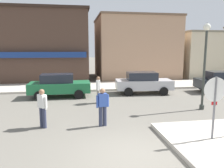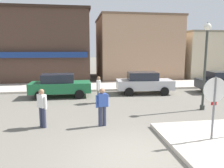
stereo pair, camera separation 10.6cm
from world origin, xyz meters
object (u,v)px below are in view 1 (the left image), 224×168
at_px(pedestrian_crossing_far, 98,89).
at_px(lamp_post, 205,54).
at_px(parked_car_second, 143,82).
at_px(parked_car_third, 223,81).
at_px(pedestrian_kerb_side, 42,107).
at_px(pedestrian_crossing_near, 103,106).
at_px(parked_car_nearest, 59,85).
at_px(stop_sign, 215,100).

bearing_deg(pedestrian_crossing_far, lamp_post, -23.00).
xyz_separation_m(parked_car_second, parked_car_third, (6.07, -0.52, 0.00)).
bearing_deg(parked_car_second, lamp_post, -68.48).
height_order(parked_car_third, pedestrian_kerb_side, pedestrian_kerb_side).
bearing_deg(parked_car_third, pedestrian_crossing_near, -149.41).
distance_m(pedestrian_crossing_near, pedestrian_kerb_side, 2.45).
distance_m(parked_car_second, pedestrian_crossing_far, 4.24).
bearing_deg(parked_car_nearest, stop_sign, -55.49).
bearing_deg(pedestrian_kerb_side, stop_sign, -22.48).
relative_size(parked_car_nearest, pedestrian_crossing_far, 2.49).
xyz_separation_m(stop_sign, parked_car_second, (0.21, 8.57, -0.71)).
distance_m(lamp_post, parked_car_third, 6.29).
distance_m(stop_sign, parked_car_third, 10.23).
bearing_deg(parked_car_nearest, pedestrian_kerb_side, -92.43).
bearing_deg(lamp_post, pedestrian_crossing_far, 157.00).
bearing_deg(stop_sign, pedestrian_crossing_near, 147.37).
xyz_separation_m(lamp_post, parked_car_second, (-1.83, 4.63, -2.15)).
relative_size(stop_sign, pedestrian_kerb_side, 1.43).
distance_m(parked_car_second, pedestrian_kerb_side, 8.68).
height_order(parked_car_third, pedestrian_crossing_far, pedestrian_crossing_far).
bearing_deg(parked_car_third, lamp_post, -135.84).
xyz_separation_m(pedestrian_crossing_near, pedestrian_kerb_side, (-2.44, 0.21, 0.00)).
height_order(lamp_post, pedestrian_kerb_side, lamp_post).
height_order(stop_sign, parked_car_second, stop_sign).
relative_size(parked_car_second, parked_car_third, 0.99).
xyz_separation_m(lamp_post, parked_car_third, (4.24, 4.12, -2.15)).
relative_size(parked_car_second, pedestrian_crossing_far, 2.57).
bearing_deg(pedestrian_crossing_near, pedestrian_crossing_far, 86.87).
xyz_separation_m(stop_sign, parked_car_third, (6.27, 8.05, -0.71)).
distance_m(pedestrian_crossing_near, pedestrian_crossing_far, 3.95).
bearing_deg(parked_car_second, pedestrian_kerb_side, -135.36).
bearing_deg(lamp_post, stop_sign, -117.34).
height_order(parked_car_nearest, pedestrian_kerb_side, pedestrian_kerb_side).
xyz_separation_m(parked_car_nearest, parked_car_second, (5.93, 0.25, 0.00)).
relative_size(parked_car_second, pedestrian_kerb_side, 2.57).
xyz_separation_m(stop_sign, pedestrian_crossing_near, (-3.53, 2.26, -0.65)).
distance_m(parked_car_third, pedestrian_crossing_near, 11.38).
bearing_deg(pedestrian_crossing_near, parked_car_nearest, 109.90).
xyz_separation_m(pedestrian_crossing_far, pedestrian_kerb_side, (-2.66, -3.73, 0.00)).
relative_size(stop_sign, parked_car_second, 0.56).
distance_m(parked_car_nearest, parked_car_third, 12.00).
bearing_deg(pedestrian_crossing_near, parked_car_third, 30.59).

